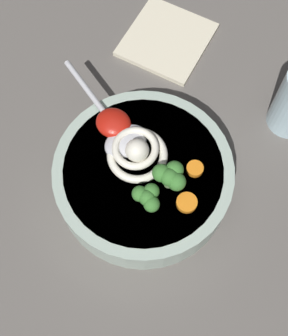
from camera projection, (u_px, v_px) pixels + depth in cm
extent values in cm
cube|color=#5B5651|center=(128.00, 180.00, 66.98)|extent=(107.24, 107.24, 3.63)
cylinder|color=#9EB2A3|center=(144.00, 176.00, 62.13)|extent=(23.63, 23.63, 5.79)
cylinder|color=gold|center=(144.00, 176.00, 61.92)|extent=(20.79, 20.79, 5.33)
torus|color=silver|center=(137.00, 155.00, 59.58)|extent=(7.89, 7.89, 1.09)
torus|color=silver|center=(135.00, 148.00, 59.00)|extent=(8.45, 8.45, 0.98)
sphere|color=silver|center=(137.00, 150.00, 58.28)|extent=(3.06, 3.06, 3.06)
ellipsoid|color=#B7B7BC|center=(126.00, 141.00, 60.04)|extent=(6.37, 7.23, 1.60)
cylinder|color=#B7B7BC|center=(95.00, 100.00, 62.44)|extent=(14.16, 6.50, 0.80)
ellipsoid|color=#B2190F|center=(113.00, 123.00, 60.78)|extent=(4.79, 4.31, 2.16)
cylinder|color=#7A9E60|center=(169.00, 182.00, 58.04)|extent=(1.18, 1.18, 1.26)
sphere|color=#38752D|center=(170.00, 177.00, 56.39)|extent=(2.32, 2.32, 2.32)
sphere|color=#38752D|center=(162.00, 173.00, 56.83)|extent=(2.32, 2.32, 2.32)
sphere|color=#38752D|center=(175.00, 184.00, 56.13)|extent=(2.32, 2.32, 2.32)
sphere|color=#38752D|center=(175.00, 170.00, 56.92)|extent=(2.32, 2.32, 2.32)
cylinder|color=#7A9E60|center=(147.00, 202.00, 57.11)|extent=(1.03, 1.03, 1.10)
sphere|color=#38752D|center=(147.00, 197.00, 55.68)|extent=(2.02, 2.02, 2.02)
sphere|color=#38752D|center=(140.00, 194.00, 56.06)|extent=(2.02, 2.02, 2.02)
sphere|color=#38752D|center=(152.00, 204.00, 55.45)|extent=(2.02, 2.02, 2.02)
sphere|color=#38752D|center=(151.00, 191.00, 56.14)|extent=(2.02, 2.02, 2.02)
cylinder|color=orange|center=(195.00, 169.00, 59.00)|extent=(2.19, 2.19, 0.77)
cylinder|color=orange|center=(187.00, 203.00, 57.25)|extent=(2.62, 2.62, 0.74)
cube|color=beige|center=(167.00, 40.00, 73.97)|extent=(13.50, 14.01, 0.80)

